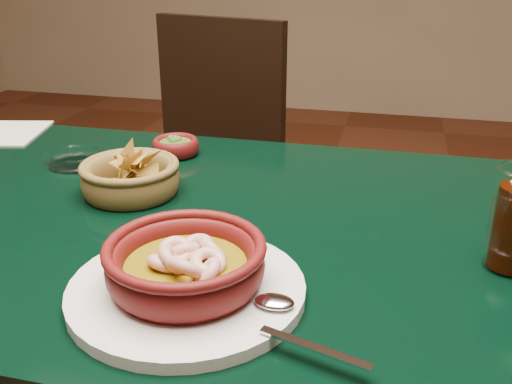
% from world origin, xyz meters
% --- Properties ---
extents(dining_table, '(1.20, 0.80, 0.75)m').
position_xyz_m(dining_table, '(0.00, 0.00, 0.65)').
color(dining_table, black).
rests_on(dining_table, ground).
extents(dining_chair, '(0.54, 0.54, 0.96)m').
position_xyz_m(dining_chair, '(-0.22, 0.71, 0.53)').
color(dining_chair, black).
rests_on(dining_chair, ground).
extents(shrimp_plate, '(0.38, 0.29, 0.08)m').
position_xyz_m(shrimp_plate, '(0.10, -0.22, 0.78)').
color(shrimp_plate, silver).
rests_on(shrimp_plate, dining_table).
extents(chip_basket, '(0.20, 0.20, 0.12)m').
position_xyz_m(chip_basket, '(-0.10, 0.06, 0.78)').
color(chip_basket, brown).
rests_on(chip_basket, dining_table).
extents(guacamole_ramekin, '(0.12, 0.12, 0.04)m').
position_xyz_m(guacamole_ramekin, '(-0.10, 0.27, 0.77)').
color(guacamole_ramekin, '#4E0C0C').
rests_on(guacamole_ramekin, dining_table).
extents(glass_ashtray, '(0.13, 0.13, 0.03)m').
position_xyz_m(glass_ashtray, '(-0.27, 0.16, 0.76)').
color(glass_ashtray, white).
rests_on(glass_ashtray, dining_table).
extents(paper_menu, '(0.18, 0.22, 0.00)m').
position_xyz_m(paper_menu, '(-0.53, 0.31, 0.75)').
color(paper_menu, beige).
rests_on(paper_menu, dining_table).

